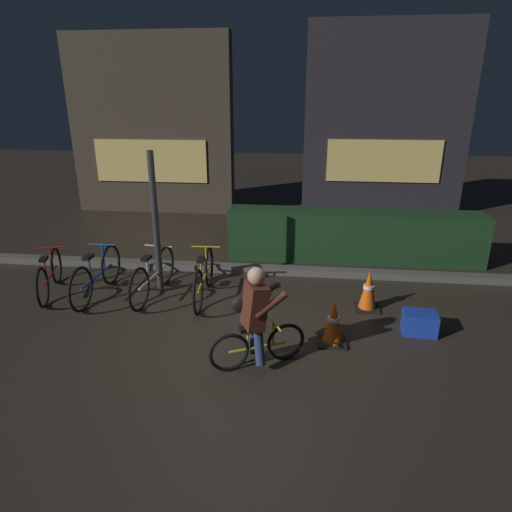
% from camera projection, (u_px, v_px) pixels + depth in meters
% --- Properties ---
extents(ground_plane, '(40.00, 40.00, 0.00)m').
position_uv_depth(ground_plane, '(236.00, 333.00, 5.92)').
color(ground_plane, '#2D261E').
extents(sidewalk_curb, '(12.00, 0.24, 0.12)m').
position_uv_depth(sidewalk_curb, '(255.00, 269.00, 7.95)').
color(sidewalk_curb, '#56544F').
rests_on(sidewalk_curb, ground).
extents(hedge_row, '(4.80, 0.70, 0.96)m').
position_uv_depth(hedge_row, '(353.00, 236.00, 8.45)').
color(hedge_row, '#19381C').
rests_on(hedge_row, ground).
extents(storefront_left, '(4.30, 0.54, 4.53)m').
position_uv_depth(storefront_left, '(152.00, 127.00, 11.56)').
color(storefront_left, '#42382D').
rests_on(storefront_left, ground).
extents(storefront_right, '(4.23, 0.54, 4.83)m').
position_uv_depth(storefront_right, '(386.00, 121.00, 11.50)').
color(storefront_right, '#262328').
rests_on(storefront_right, ground).
extents(street_post, '(0.10, 0.10, 2.26)m').
position_uv_depth(street_post, '(156.00, 225.00, 6.81)').
color(street_post, '#2D2D33').
rests_on(street_post, ground).
extents(parked_bike_leftmost, '(0.56, 1.49, 0.72)m').
position_uv_depth(parked_bike_leftmost, '(50.00, 275.00, 6.99)').
color(parked_bike_leftmost, black).
rests_on(parked_bike_leftmost, ground).
extents(parked_bike_left_mid, '(0.46, 1.70, 0.78)m').
position_uv_depth(parked_bike_left_mid, '(97.00, 275.00, 6.91)').
color(parked_bike_left_mid, black).
rests_on(parked_bike_left_mid, ground).
extents(parked_bike_center_left, '(0.46, 1.66, 0.77)m').
position_uv_depth(parked_bike_center_left, '(153.00, 276.00, 6.90)').
color(parked_bike_center_left, black).
rests_on(parked_bike_center_left, ground).
extents(parked_bike_center_right, '(0.46, 1.70, 0.78)m').
position_uv_depth(parked_bike_center_right, '(204.00, 278.00, 6.81)').
color(parked_bike_center_right, black).
rests_on(parked_bike_center_right, ground).
extents(traffic_cone_near, '(0.36, 0.36, 0.60)m').
position_uv_depth(traffic_cone_near, '(333.00, 323.00, 5.59)').
color(traffic_cone_near, black).
rests_on(traffic_cone_near, ground).
extents(traffic_cone_far, '(0.36, 0.36, 0.63)m').
position_uv_depth(traffic_cone_far, '(368.00, 290.00, 6.50)').
color(traffic_cone_far, black).
rests_on(traffic_cone_far, ground).
extents(blue_crate, '(0.47, 0.36, 0.30)m').
position_uv_depth(blue_crate, '(420.00, 323.00, 5.88)').
color(blue_crate, '#193DB7').
rests_on(blue_crate, ground).
extents(cyclist, '(1.09, 0.58, 1.25)m').
position_uv_depth(cyclist, '(255.00, 317.00, 5.02)').
color(cyclist, black).
rests_on(cyclist, ground).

